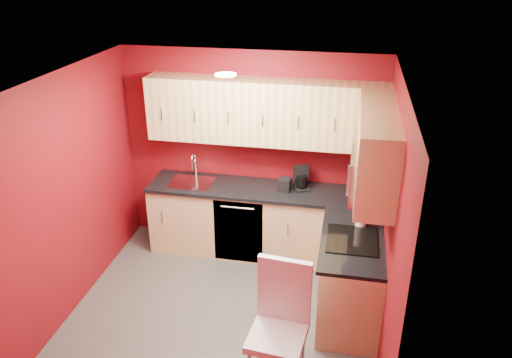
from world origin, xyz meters
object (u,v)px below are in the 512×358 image
(coffee_maker, at_px, (302,178))
(paper_towel, at_px, (361,215))
(dining_chair, at_px, (278,330))
(sink, at_px, (192,179))
(microwave, at_px, (371,172))
(napkin_holder, at_px, (285,185))

(coffee_maker, relative_size, paper_towel, 1.08)
(coffee_maker, xyz_separation_m, dining_chair, (0.04, -2.12, -0.46))
(sink, relative_size, coffee_maker, 1.87)
(microwave, xyz_separation_m, napkin_holder, (-0.93, 0.99, -0.67))
(microwave, bearing_deg, sink, 154.40)
(sink, xyz_separation_m, napkin_holder, (1.16, -0.01, 0.04))
(sink, relative_size, paper_towel, 2.03)
(sink, distance_m, coffee_maker, 1.37)
(microwave, height_order, coffee_maker, microwave)
(microwave, height_order, napkin_holder, microwave)
(microwave, height_order, sink, microwave)
(sink, xyz_separation_m, paper_towel, (2.06, -0.70, 0.09))
(napkin_holder, distance_m, dining_chair, 2.09)
(microwave, bearing_deg, napkin_holder, 133.24)
(microwave, xyz_separation_m, dining_chair, (-0.69, -1.05, -1.08))
(sink, height_order, coffee_maker, sink)
(sink, distance_m, dining_chair, 2.51)
(paper_towel, relative_size, dining_chair, 0.22)
(paper_towel, bearing_deg, coffee_maker, 132.37)
(coffee_maker, bearing_deg, sink, 160.51)
(coffee_maker, bearing_deg, paper_towel, -69.86)
(microwave, relative_size, coffee_maker, 2.74)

